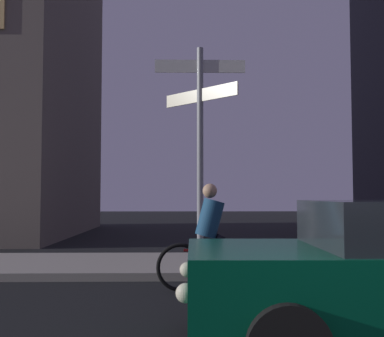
% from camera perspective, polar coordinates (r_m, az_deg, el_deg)
% --- Properties ---
extents(sidewalk_kerb, '(40.00, 2.82, 0.14)m').
position_cam_1_polar(sidewalk_kerb, '(9.58, 5.45, -11.38)').
color(sidewalk_kerb, gray).
rests_on(sidewalk_kerb, ground_plane).
extents(signpost, '(1.70, 1.29, 4.07)m').
position_cam_1_polar(signpost, '(8.90, 0.98, 4.27)').
color(signpost, gray).
rests_on(signpost, sidewalk_kerb).
extents(cyclist, '(1.82, 0.36, 1.61)m').
position_cam_1_polar(cyclist, '(7.27, 2.55, -8.63)').
color(cyclist, black).
rests_on(cyclist, ground_plane).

